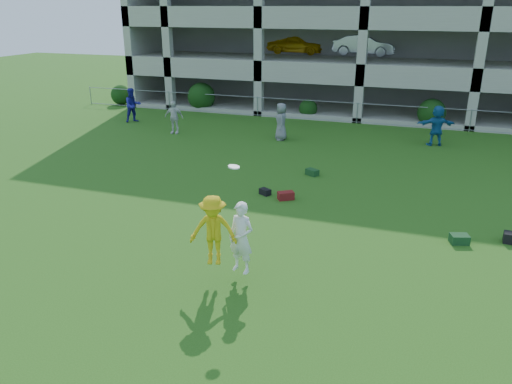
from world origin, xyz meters
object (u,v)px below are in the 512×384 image
at_px(frisbee_contest, 221,232).
at_px(parking_garage, 381,10).
at_px(bystander_b, 174,117).
at_px(bystander_d, 437,126).
at_px(bystander_c, 281,122).
at_px(bystander_a, 133,105).
at_px(crate_d, 510,238).

xyz_separation_m(frisbee_contest, parking_garage, (0.55, 27.29, 4.72)).
bearing_deg(bystander_b, bystander_d, 0.76).
xyz_separation_m(bystander_c, parking_garage, (3.05, 13.67, 5.09)).
height_order(bystander_c, bystander_d, bystander_d).
relative_size(bystander_d, frisbee_contest, 0.72).
xyz_separation_m(bystander_c, bystander_d, (7.32, 1.42, 0.04)).
distance_m(bystander_b, parking_garage, 17.45).
distance_m(bystander_b, bystander_d, 13.16).
bearing_deg(frisbee_contest, bystander_a, 128.42).
distance_m(bystander_b, frisbee_contest, 15.46).
relative_size(crate_d, parking_garage, 0.01).
bearing_deg(bystander_b, parking_garage, 50.67).
relative_size(bystander_a, bystander_c, 1.05).
distance_m(bystander_a, parking_garage, 18.23).
xyz_separation_m(bystander_b, crate_d, (15.15, -8.50, -0.71)).
height_order(bystander_a, bystander_d, same).
bearing_deg(bystander_a, crate_d, -76.84).
xyz_separation_m(bystander_b, parking_garage, (8.75, 14.19, 5.16)).
xyz_separation_m(bystander_a, bystander_b, (3.52, -1.67, -0.11)).
bearing_deg(parking_garage, bystander_a, -134.42).
bearing_deg(parking_garage, crate_d, -74.24).
bearing_deg(bystander_a, bystander_d, -47.34).
bearing_deg(crate_d, bystander_d, 101.54).
bearing_deg(frisbee_contest, parking_garage, 88.85).
bearing_deg(bystander_b, bystander_a, 146.88).
bearing_deg(bystander_c, bystander_a, -121.47).
bearing_deg(bystander_d, crate_d, 83.68).
bearing_deg(crate_d, bystander_c, 136.34).
height_order(bystander_c, crate_d, bystander_c).
bearing_deg(crate_d, bystander_b, 150.70).
height_order(frisbee_contest, parking_garage, parking_garage).
distance_m(bystander_a, bystander_d, 16.54).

